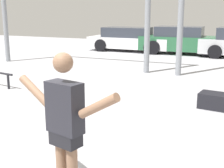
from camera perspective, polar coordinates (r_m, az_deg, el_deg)
ground_plane at (r=5.33m, az=-10.03°, el=-11.19°), size 36.00×36.00×0.00m
skateboarder at (r=3.63m, az=-8.57°, el=-6.53°), size 1.51×0.45×1.75m
parked_car_white at (r=17.36m, az=3.16°, el=8.13°), size 4.55×1.86×1.30m
parked_car_green at (r=16.60m, az=12.59°, el=7.77°), size 4.30×1.96×1.40m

